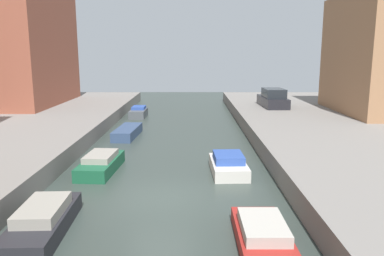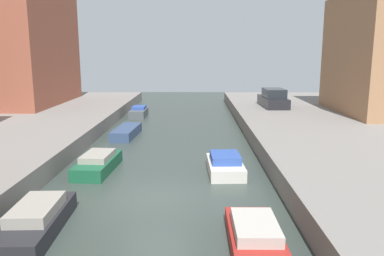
# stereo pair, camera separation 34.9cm
# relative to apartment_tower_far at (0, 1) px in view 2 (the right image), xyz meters

# --- Properties ---
(ground_plane) EXTENTS (84.00, 84.00, 0.00)m
(ground_plane) POSITION_rel_apartment_tower_far_xyz_m (16.00, -21.40, -10.21)
(ground_plane) COLOR #333D38
(apartment_tower_far) EXTENTS (10.00, 12.54, 18.41)m
(apartment_tower_far) POSITION_rel_apartment_tower_far_xyz_m (0.00, 0.00, 0.00)
(apartment_tower_far) COLOR brown
(apartment_tower_far) RESTS_ON quay_left
(parked_car) EXTENTS (2.05, 4.84, 1.62)m
(parked_car) POSITION_rel_apartment_tower_far_xyz_m (24.39, -2.01, -8.53)
(parked_car) COLOR black
(parked_car) RESTS_ON quay_right
(moored_boat_left_2) EXTENTS (1.64, 4.25, 0.96)m
(moored_boat_left_2) POSITION_rel_apartment_tower_far_xyz_m (12.46, -24.42, -9.80)
(moored_boat_left_2) COLOR #232328
(moored_boat_left_2) RESTS_ON ground_plane
(moored_boat_left_3) EXTENTS (1.71, 3.87, 0.89)m
(moored_boat_left_3) POSITION_rel_apartment_tower_far_xyz_m (12.78, -17.84, -9.82)
(moored_boat_left_3) COLOR #195638
(moored_boat_left_3) RESTS_ON ground_plane
(moored_boat_left_4) EXTENTS (1.58, 4.17, 0.64)m
(moored_boat_left_4) POSITION_rel_apartment_tower_far_xyz_m (12.78, -9.93, -9.88)
(moored_boat_left_4) COLOR #33476B
(moored_boat_left_4) RESTS_ON ground_plane
(moored_boat_left_5) EXTENTS (1.38, 3.03, 0.95)m
(moored_boat_left_5) POSITION_rel_apartment_tower_far_xyz_m (12.43, -1.69, -9.79)
(moored_boat_left_5) COLOR #4C5156
(moored_boat_left_5) RESTS_ON ground_plane
(moored_boat_right_2) EXTENTS (1.54, 3.86, 0.78)m
(moored_boat_right_2) POSITION_rel_apartment_tower_far_xyz_m (19.36, -25.26, -9.88)
(moored_boat_right_2) COLOR maroon
(moored_boat_right_2) RESTS_ON ground_plane
(moored_boat_right_3) EXTENTS (1.73, 3.30, 0.93)m
(moored_boat_right_3) POSITION_rel_apartment_tower_far_xyz_m (18.99, -18.06, -9.81)
(moored_boat_right_3) COLOR beige
(moored_boat_right_3) RESTS_ON ground_plane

